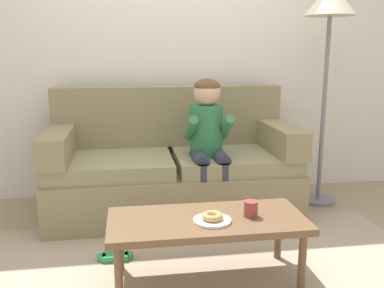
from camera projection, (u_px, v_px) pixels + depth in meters
ground at (200, 256)px, 2.77m from camera, size 10.00×10.00×0.00m
wall_back at (174, 41)px, 3.82m from camera, size 8.00×0.10×2.80m
area_rug at (207, 275)px, 2.52m from camera, size 2.81×1.64×0.01m
couch at (172, 169)px, 3.50m from camera, size 1.96×0.90×1.01m
coffee_table at (207, 225)px, 2.40m from camera, size 1.11×0.50×0.39m
person_child at (208, 136)px, 3.27m from camera, size 0.34×0.58×1.10m
plate at (212, 220)px, 2.33m from camera, size 0.21×0.21×0.01m
donut at (212, 216)px, 2.33m from camera, size 0.15×0.15×0.04m
mug at (251, 209)px, 2.40m from camera, size 0.08×0.08×0.09m
toy_controller at (115, 258)px, 2.69m from camera, size 0.23×0.09×0.05m
floor_lamp at (330, 16)px, 3.44m from camera, size 0.42×0.42×1.85m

